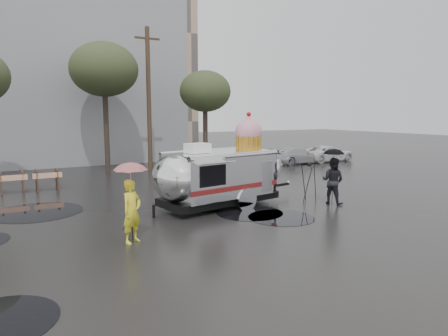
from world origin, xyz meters
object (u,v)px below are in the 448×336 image
airstream_trailer (221,173)px  tripod (309,179)px  person_right (333,181)px  person_left (132,211)px

airstream_trailer → tripod: airstream_trailer is taller
person_right → tripod: bearing=10.6°
airstream_trailer → person_left: airstream_trailer is taller
airstream_trailer → tripod: (3.57, -1.08, -0.36)m
airstream_trailer → tripod: 3.75m
airstream_trailer → person_left: size_ratio=3.84×
person_right → airstream_trailer: bearing=41.2°
person_left → tripod: (7.99, 1.68, 0.06)m
tripod → person_left: bearing=-147.7°
tripod → airstream_trailer: bearing=-176.3°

